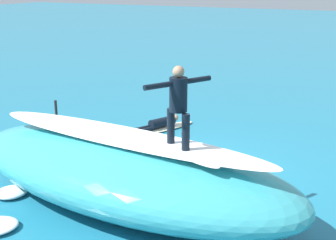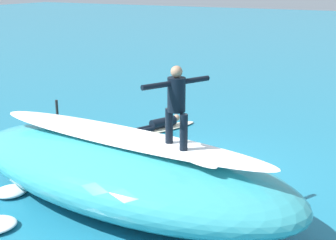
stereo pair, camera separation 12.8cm
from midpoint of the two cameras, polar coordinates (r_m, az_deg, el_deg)
The scene contains 10 objects.
ground_plane at distance 10.96m, azimuth 2.86°, elevation -6.15°, with size 120.00×120.00×0.00m, color teal.
wave_crest at distance 9.23m, azimuth -5.80°, elevation -6.22°, with size 7.43×3.03×1.35m, color teal.
wave_foam_lip at distance 8.97m, azimuth -5.94°, elevation -2.01°, with size 6.31×1.06×0.08m, color white.
surfboard_riding at distance 8.32m, azimuth 0.79°, elevation -3.52°, with size 2.21×0.46×0.06m, color silver.
surfer_riding at distance 8.05m, azimuth 0.81°, elevation 2.38°, with size 0.71×1.28×1.46m.
surfboard_paddling at distance 13.77m, azimuth -1.01°, elevation -1.05°, with size 2.31×0.50×0.08m, color #EAE5C6.
surfer_paddling at distance 13.64m, azimuth -1.44°, elevation -0.47°, with size 0.88×1.61×0.30m.
buoy_marker at distance 12.87m, azimuth -13.66°, elevation -1.33°, with size 0.72×0.72×1.22m.
foam_patch_near at distance 8.74m, azimuth 6.41°, elevation -12.23°, with size 0.99×0.61×0.09m, color white.
foam_patch_far at distance 10.24m, azimuth -18.96°, elevation -8.35°, with size 0.69×0.62×0.16m, color white.
Camera 1 is at (-4.16, 9.18, 4.29)m, focal length 49.76 mm.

